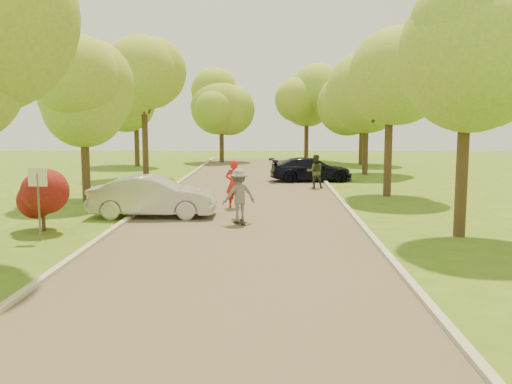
# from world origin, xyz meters

# --- Properties ---
(ground) EXTENTS (100.00, 100.00, 0.00)m
(ground) POSITION_xyz_m (0.00, 0.00, 0.00)
(ground) COLOR #3C6217
(ground) RESTS_ON ground
(road) EXTENTS (8.00, 60.00, 0.01)m
(road) POSITION_xyz_m (0.00, 8.00, 0.01)
(road) COLOR #4C4438
(road) RESTS_ON ground
(curb_left) EXTENTS (0.18, 60.00, 0.12)m
(curb_left) POSITION_xyz_m (-4.05, 8.00, 0.06)
(curb_left) COLOR #B2AD9E
(curb_left) RESTS_ON ground
(curb_right) EXTENTS (0.18, 60.00, 0.12)m
(curb_right) POSITION_xyz_m (4.05, 8.00, 0.06)
(curb_right) COLOR #B2AD9E
(curb_right) RESTS_ON ground
(street_sign) EXTENTS (0.55, 0.06, 2.17)m
(street_sign) POSITION_xyz_m (-5.80, 4.00, 1.56)
(street_sign) COLOR #59595E
(street_sign) RESTS_ON ground
(red_shrub) EXTENTS (1.70, 1.70, 1.95)m
(red_shrub) POSITION_xyz_m (-6.30, 5.50, 1.10)
(red_shrub) COLOR #382619
(red_shrub) RESTS_ON ground
(tree_l_midb) EXTENTS (4.30, 4.20, 6.62)m
(tree_l_midb) POSITION_xyz_m (-6.81, 12.00, 4.59)
(tree_l_midb) COLOR #382619
(tree_l_midb) RESTS_ON ground
(tree_l_far) EXTENTS (4.92, 4.80, 7.79)m
(tree_l_far) POSITION_xyz_m (-6.39, 22.00, 5.47)
(tree_l_far) COLOR #382619
(tree_l_far) RESTS_ON ground
(tree_r_mida) EXTENTS (5.13, 5.00, 7.95)m
(tree_r_mida) POSITION_xyz_m (7.02, 5.00, 5.54)
(tree_r_mida) COLOR #382619
(tree_r_mida) RESTS_ON ground
(tree_r_midb) EXTENTS (4.51, 4.40, 7.01)m
(tree_r_midb) POSITION_xyz_m (6.60, 14.00, 4.88)
(tree_r_midb) COLOR #382619
(tree_r_midb) RESTS_ON ground
(tree_r_far) EXTENTS (5.33, 5.20, 8.34)m
(tree_r_far) POSITION_xyz_m (7.23, 24.00, 5.83)
(tree_r_far) COLOR #382619
(tree_r_far) RESTS_ON ground
(tree_bg_a) EXTENTS (5.12, 5.00, 7.72)m
(tree_bg_a) POSITION_xyz_m (-8.78, 30.00, 5.31)
(tree_bg_a) COLOR #382619
(tree_bg_a) RESTS_ON ground
(tree_bg_b) EXTENTS (5.12, 5.00, 7.95)m
(tree_bg_b) POSITION_xyz_m (8.22, 32.00, 5.54)
(tree_bg_b) COLOR #382619
(tree_bg_b) RESTS_ON ground
(tree_bg_c) EXTENTS (4.92, 4.80, 7.33)m
(tree_bg_c) POSITION_xyz_m (-2.79, 34.00, 5.02)
(tree_bg_c) COLOR #382619
(tree_bg_c) RESTS_ON ground
(tree_bg_d) EXTENTS (5.12, 5.00, 7.72)m
(tree_bg_d) POSITION_xyz_m (4.22, 36.00, 5.31)
(tree_bg_d) COLOR #382619
(tree_bg_d) RESTS_ON ground
(silver_sedan) EXTENTS (4.59, 1.63, 1.51)m
(silver_sedan) POSITION_xyz_m (-3.30, 8.16, 0.75)
(silver_sedan) COLOR #B7B7BC
(silver_sedan) RESTS_ON ground
(dark_sedan) EXTENTS (4.89, 2.50, 1.36)m
(dark_sedan) POSITION_xyz_m (3.30, 20.08, 0.68)
(dark_sedan) COLOR black
(dark_sedan) RESTS_ON ground
(longboard) EXTENTS (0.60, 0.94, 0.11)m
(longboard) POSITION_xyz_m (-0.07, 6.83, 0.10)
(longboard) COLOR black
(longboard) RESTS_ON ground
(skateboarder) EXTENTS (1.32, 1.07, 1.78)m
(skateboarder) POSITION_xyz_m (-0.07, 6.83, 1.01)
(skateboarder) COLOR slate
(skateboarder) RESTS_ON longboard
(person_striped) EXTENTS (0.81, 0.63, 1.95)m
(person_striped) POSITION_xyz_m (-0.47, 10.26, 0.97)
(person_striped) COLOR red
(person_striped) RESTS_ON ground
(person_olive) EXTENTS (0.90, 0.73, 1.75)m
(person_olive) POSITION_xyz_m (3.27, 16.74, 0.88)
(person_olive) COLOR #323721
(person_olive) RESTS_ON ground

